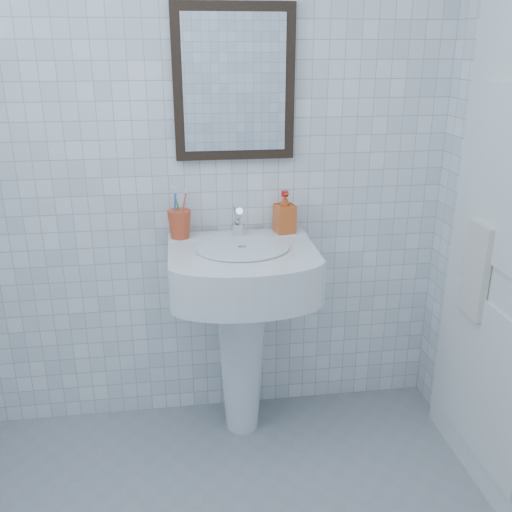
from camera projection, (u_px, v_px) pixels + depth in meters
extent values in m
cube|color=white|center=(200.00, 157.00, 2.43)|extent=(2.20, 0.02, 2.50)
cone|color=white|center=(241.00, 355.00, 2.58)|extent=(0.24, 0.24, 0.75)
cube|color=white|center=(242.00, 268.00, 2.38)|extent=(0.60, 0.43, 0.18)
cube|color=white|center=(237.00, 237.00, 2.50)|extent=(0.60, 0.11, 0.03)
cylinder|color=white|center=(243.00, 248.00, 2.31)|extent=(0.38, 0.38, 0.01)
cylinder|color=silver|center=(238.00, 229.00, 2.46)|extent=(0.06, 0.06, 0.06)
cylinder|color=silver|center=(238.00, 215.00, 2.42)|extent=(0.03, 0.11, 0.09)
cylinder|color=silver|center=(237.00, 218.00, 2.47)|extent=(0.04, 0.06, 0.10)
imported|color=red|center=(285.00, 212.00, 2.49)|extent=(0.10, 0.10, 0.18)
cube|color=black|center=(234.00, 83.00, 2.33)|extent=(0.50, 0.04, 0.62)
cube|color=white|center=(235.00, 84.00, 2.31)|extent=(0.42, 0.00, 0.54)
cube|color=white|center=(510.00, 251.00, 2.06)|extent=(0.04, 0.80, 2.00)
torus|color=silver|center=(487.00, 226.00, 2.17)|extent=(0.01, 0.18, 0.18)
cube|color=beige|center=(476.00, 271.00, 2.23)|extent=(0.03, 0.16, 0.38)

